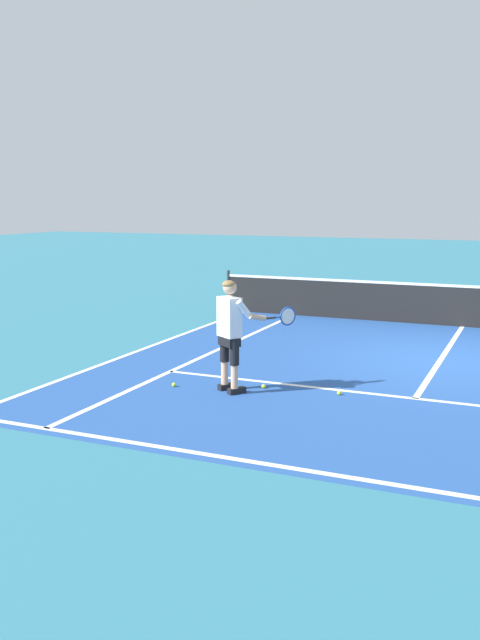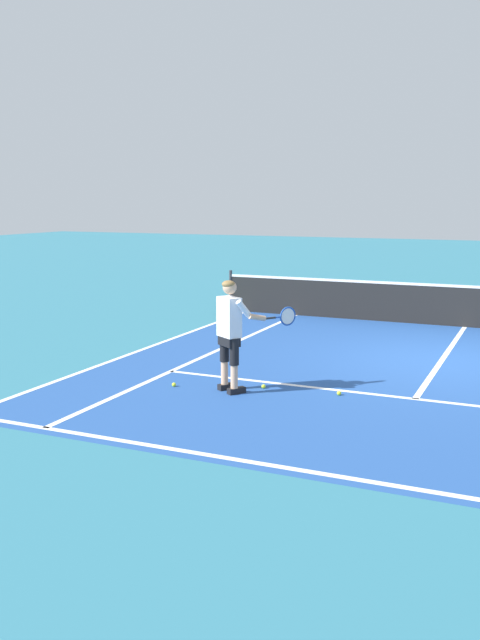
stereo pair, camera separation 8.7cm
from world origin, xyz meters
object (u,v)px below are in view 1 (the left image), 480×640
tennis_ball_near_feet (264,386)px  tennis_ball_by_baseline (339,393)px  tennis_player (231,328)px  tennis_ball_mid_court (174,385)px

tennis_ball_near_feet → tennis_ball_by_baseline: same height
tennis_player → tennis_ball_by_baseline: 1.89m
tennis_ball_mid_court → tennis_ball_by_baseline: bearing=13.1°
tennis_ball_near_feet → tennis_ball_by_baseline: size_ratio=1.00×
tennis_ball_near_feet → tennis_ball_by_baseline: (1.18, 0.11, 0.00)m
tennis_player → tennis_ball_mid_court: 1.34m
tennis_ball_by_baseline → tennis_ball_mid_court: size_ratio=1.00×
tennis_ball_near_feet → tennis_ball_by_baseline: bearing=5.4°
tennis_ball_near_feet → tennis_ball_mid_court: size_ratio=1.00×
tennis_player → tennis_ball_near_feet: size_ratio=25.95×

